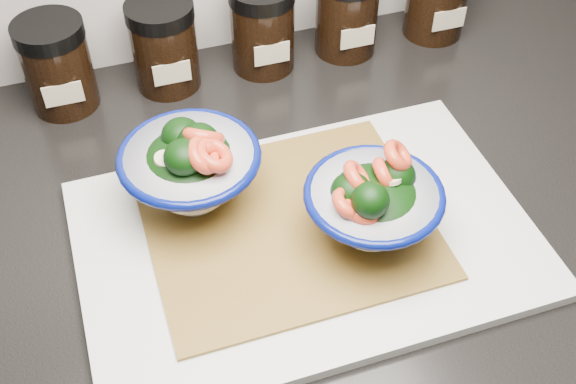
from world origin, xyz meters
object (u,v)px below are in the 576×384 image
object	(u,v)px
bowl_left	(191,167)
bowl_right	(373,205)
spice_jar_d	(347,12)
spice_jar_a	(57,65)
spice_jar_c	(262,27)
spice_jar_b	(164,45)
cutting_board	(306,238)

from	to	relation	value
bowl_left	bowl_right	world-z (taller)	bowl_left
spice_jar_d	spice_jar_a	bearing A→B (deg)	180.00
bowl_left	bowl_right	bearing A→B (deg)	-33.41
spice_jar_a	spice_jar_d	bearing A→B (deg)	0.00
spice_jar_c	spice_jar_d	bearing A→B (deg)	0.00
spice_jar_a	spice_jar_b	distance (m)	0.13
bowl_right	spice_jar_c	bearing A→B (deg)	91.98
cutting_board	spice_jar_d	world-z (taller)	spice_jar_d
bowl_left	spice_jar_a	distance (m)	0.25
bowl_left	spice_jar_d	bearing A→B (deg)	41.15
spice_jar_b	bowl_right	bearing A→B (deg)	-67.27
spice_jar_c	cutting_board	bearing A→B (deg)	-98.99
bowl_right	spice_jar_c	size ratio (longest dim) A/B	1.19
spice_jar_d	bowl_left	bearing A→B (deg)	-138.85
spice_jar_c	spice_jar_d	world-z (taller)	same
spice_jar_b	spice_jar_d	bearing A→B (deg)	0.00
bowl_left	bowl_right	size ratio (longest dim) A/B	1.06
spice_jar_c	spice_jar_d	size ratio (longest dim) A/B	1.00
cutting_board	spice_jar_a	bearing A→B (deg)	124.06
cutting_board	spice_jar_a	world-z (taller)	spice_jar_a
cutting_board	bowl_right	world-z (taller)	bowl_right
spice_jar_a	spice_jar_c	bearing A→B (deg)	0.00
bowl_left	spice_jar_a	xyz separation A→B (m)	(-0.11, 0.22, -0.00)
bowl_right	spice_jar_b	distance (m)	0.35
cutting_board	spice_jar_b	size ratio (longest dim) A/B	3.98
bowl_left	bowl_right	distance (m)	0.18
spice_jar_b	spice_jar_d	distance (m)	0.24
spice_jar_a	spice_jar_d	xyz separation A→B (m)	(0.36, 0.00, 0.00)
cutting_board	spice_jar_c	distance (m)	0.31
bowl_right	spice_jar_a	size ratio (longest dim) A/B	1.19
spice_jar_a	spice_jar_b	xyz separation A→B (m)	(0.13, 0.00, 0.00)
spice_jar_b	cutting_board	bearing A→B (deg)	-75.72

